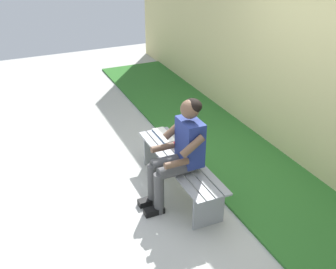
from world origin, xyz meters
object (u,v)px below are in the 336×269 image
person_seated (180,150)px  book_open (164,135)px  apple (176,144)px  bench_near (180,167)px

person_seated → book_open: size_ratio=2.98×
book_open → apple: bearing=-176.7°
bench_near → apple: size_ratio=20.19×
bench_near → person_seated: bearing=152.4°
apple → person_seated: bearing=159.3°
bench_near → book_open: book_open is taller
person_seated → bench_near: bearing=-27.6°
apple → bench_near: bearing=164.6°
book_open → bench_near: bearing=174.4°
bench_near → person_seated: 0.41m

